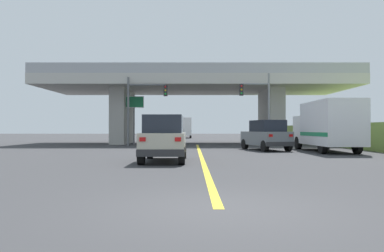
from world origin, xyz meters
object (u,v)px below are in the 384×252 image
Objects in this scene: box_truck at (326,126)px; semi_truck_distant at (183,128)px; traffic_signal_nearside at (258,101)px; highway_sign at (133,107)px; suv_crossing at (265,135)px; traffic_signal_farside at (140,102)px; suv_lead at (163,139)px.

semi_truck_distant is (-9.76, 36.90, 0.04)m from box_truck.
traffic_signal_nearside is 11.89m from highway_sign.
traffic_signal_nearside is 30.53m from semi_truck_distant.
suv_crossing is 1.00× the size of highway_sign.
suv_crossing is 0.80× the size of traffic_signal_farside.
suv_crossing is at bearing -34.63° from traffic_signal_farside.
traffic_signal_nearside is 9.89m from traffic_signal_farside.
suv_crossing is at bearing -43.78° from highway_sign.
box_truck is (3.54, -1.55, 0.63)m from suv_crossing.
box_truck is 1.09× the size of semi_truck_distant.
highway_sign reaches higher than box_truck.
semi_truck_distant reaches higher than suv_lead.
suv_crossing is at bearing 54.32° from suv_lead.
suv_lead is 0.92× the size of suv_crossing.
highway_sign is at bearing 140.42° from box_truck.
suv_lead is 0.59× the size of box_truck.
suv_crossing is at bearing -96.02° from traffic_signal_nearside.
semi_truck_distant reaches higher than suv_crossing.
traffic_signal_farside is 1.24× the size of highway_sign.
suv_lead is at bearing -77.15° from highway_sign.
box_truck is at bearing -31.83° from traffic_signal_farside.
box_truck is 18.27m from highway_sign.
traffic_signal_nearside reaches higher than box_truck.
traffic_signal_farside reaches higher than suv_lead.
suv_lead is 0.65× the size of semi_truck_distant.
suv_crossing is (6.21, 8.64, 0.00)m from suv_lead.
suv_lead is 16.06m from traffic_signal_nearside.
box_truck is at bearing -67.76° from traffic_signal_nearside.
semi_truck_distant is at bearing 102.93° from traffic_signal_nearside.
traffic_signal_nearside is (0.60, 5.66, 2.70)m from suv_crossing.
box_truck is 15.22m from traffic_signal_farside.
traffic_signal_nearside is at bearing -77.07° from semi_truck_distant.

